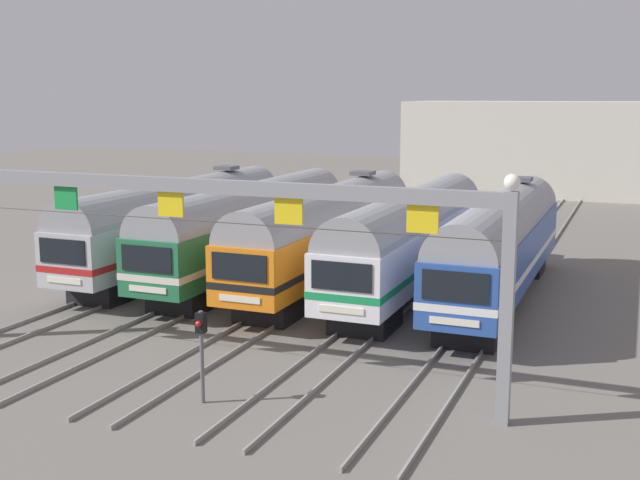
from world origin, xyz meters
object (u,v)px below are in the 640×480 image
commuter_train_green (251,225)px  commuter_train_white (411,236)px  commuter_train_stainless (180,220)px  commuter_train_blue (501,242)px  commuter_train_orange (328,230)px  yard_signal_mast (201,339)px  catenary_gantry (171,216)px

commuter_train_green → commuter_train_white: size_ratio=1.00×
commuter_train_stainless → commuter_train_white: bearing=-0.0°
commuter_train_stainless → commuter_train_blue: size_ratio=1.00×
commuter_train_stainless → commuter_train_orange: bearing=0.0°
commuter_train_blue → yard_signal_mast: commuter_train_blue is taller
commuter_train_white → commuter_train_blue: 4.07m
commuter_train_green → catenary_gantry: (4.07, -13.49, 2.56)m
commuter_train_blue → commuter_train_stainless: bearing=180.0°
commuter_train_orange → catenary_gantry: 13.74m
catenary_gantry → yard_signal_mast: size_ratio=7.64×
commuter_train_blue → yard_signal_mast: (-6.10, -15.29, -0.72)m
commuter_train_orange → commuter_train_white: bearing=-0.1°
commuter_train_orange → commuter_train_white: size_ratio=1.00×
commuter_train_green → catenary_gantry: catenary_gantry is taller
commuter_train_stainless → commuter_train_green: 4.07m
commuter_train_orange → catenary_gantry: bearing=-90.0°
commuter_train_white → yard_signal_mast: 15.44m
commuter_train_blue → catenary_gantry: size_ratio=0.84×
commuter_train_orange → commuter_train_white: commuter_train_orange is taller
commuter_train_blue → commuter_train_green: bearing=-180.0°
commuter_train_orange → commuter_train_blue: size_ratio=1.00×
commuter_train_green → commuter_train_blue: size_ratio=1.00×
commuter_train_green → commuter_train_orange: 4.07m
commuter_train_stainless → commuter_train_white: (12.20, -0.00, -0.00)m
commuter_train_stainless → commuter_train_blue: (16.26, 0.00, 0.00)m
commuter_train_orange → yard_signal_mast: (2.03, -15.29, -0.72)m
commuter_train_green → commuter_train_orange: (4.07, 0.00, 0.00)m
commuter_train_stainless → commuter_train_white: commuter_train_stainless is taller
commuter_train_white → commuter_train_orange: bearing=179.9°
catenary_gantry → commuter_train_orange: bearing=90.0°
commuter_train_white → yard_signal_mast: commuter_train_white is taller
commuter_train_stainless → commuter_train_blue: bearing=0.0°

